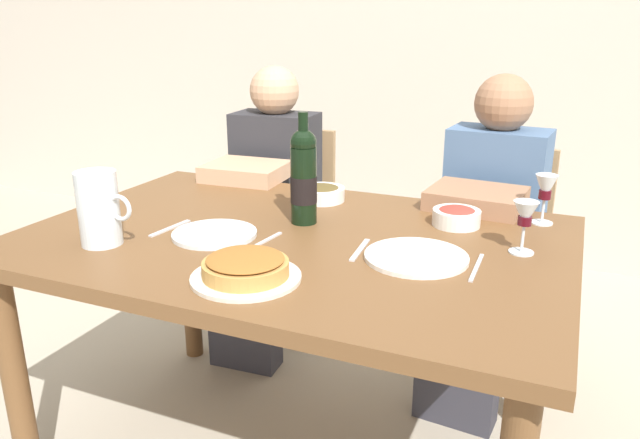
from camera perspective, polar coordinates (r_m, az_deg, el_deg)
back_wall at (r=3.60m, az=12.69°, el=18.88°), size 8.00×0.10×2.80m
dining_table at (r=1.74m, az=-2.52°, el=-4.33°), size 1.50×1.00×0.76m
wine_bottle at (r=1.77m, az=-1.55°, el=4.04°), size 0.08×0.08×0.33m
water_pitcher at (r=1.71m, az=-19.95°, el=0.61°), size 0.16×0.11×0.20m
baked_tart at (r=1.42m, az=-6.97°, el=-4.57°), size 0.26×0.26×0.06m
salad_bowl at (r=1.82m, az=12.66°, el=0.33°), size 0.14×0.14×0.06m
olive_bowl at (r=2.02m, az=0.13°, el=2.54°), size 0.15×0.15×0.05m
wine_glass_left_diner at (r=1.89m, az=20.35°, el=2.61°), size 0.06×0.06×0.15m
wine_glass_right_diner at (r=1.63m, az=18.65°, el=0.25°), size 0.06×0.06×0.14m
dinner_plate_left_setting at (r=1.72m, az=-9.84°, el=-1.34°), size 0.24×0.24×0.01m
dinner_plate_right_setting at (r=1.55m, az=9.00°, el=-3.48°), size 0.26×0.26×0.01m
fork_left_setting at (r=1.80m, az=-13.85°, el=-0.79°), size 0.03×0.16×0.00m
knife_left_setting at (r=1.65m, az=-5.44°, el=-2.16°), size 0.03×0.18×0.00m
knife_right_setting at (r=1.53m, az=14.45°, el=-4.36°), size 0.01×0.18×0.00m
spoon_right_setting at (r=1.59m, az=3.76°, el=-2.84°), size 0.03×0.16×0.00m
chair_left at (r=2.74m, az=-2.94°, el=0.42°), size 0.42×0.42×0.87m
diner_left at (r=2.50m, az=-5.12°, el=1.48°), size 0.35×0.52×1.16m
chair_right at (r=2.47m, az=16.15°, el=-2.32°), size 0.43×0.43×0.87m
diner_right at (r=2.21m, az=15.15°, el=-1.35°), size 0.36×0.53×1.16m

